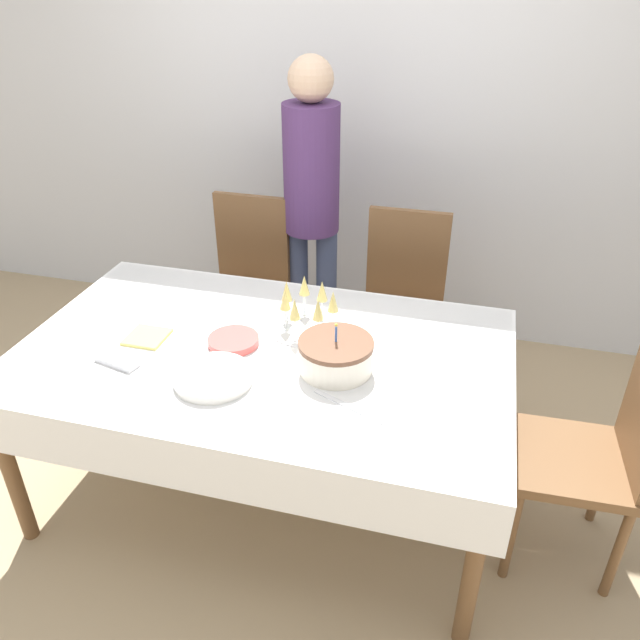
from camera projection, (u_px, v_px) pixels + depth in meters
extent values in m
plane|color=tan|center=(271.00, 489.00, 2.74)|extent=(12.00, 12.00, 0.00)
cube|color=silver|center=(355.00, 99.00, 3.36)|extent=(8.00, 0.05, 2.70)
cube|color=white|center=(263.00, 353.00, 2.37)|extent=(1.83, 1.09, 0.03)
cube|color=white|center=(264.00, 372.00, 2.42)|extent=(1.86, 1.12, 0.21)
cylinder|color=brown|center=(10.00, 470.00, 2.35)|extent=(0.06, 0.06, 0.70)
cylinder|color=brown|center=(473.00, 571.00, 1.97)|extent=(0.06, 0.06, 0.70)
cylinder|color=brown|center=(139.00, 338.00, 3.16)|extent=(0.06, 0.06, 0.70)
cylinder|color=brown|center=(485.00, 390.00, 2.77)|extent=(0.06, 0.06, 0.70)
cube|color=brown|center=(242.00, 303.00, 3.26)|extent=(0.42, 0.42, 0.04)
cube|color=brown|center=(252.00, 241.00, 3.29)|extent=(0.40, 0.04, 0.50)
cylinder|color=brown|center=(265.00, 364.00, 3.19)|extent=(0.04, 0.04, 0.43)
cylinder|color=brown|center=(200.00, 353.00, 3.28)|extent=(0.04, 0.04, 0.43)
cylinder|color=brown|center=(287.00, 329.00, 3.49)|extent=(0.04, 0.04, 0.43)
cylinder|color=brown|center=(227.00, 320.00, 3.57)|extent=(0.04, 0.04, 0.43)
cube|color=brown|center=(398.00, 323.00, 3.08)|extent=(0.42, 0.42, 0.04)
cube|color=brown|center=(407.00, 258.00, 3.10)|extent=(0.40, 0.04, 0.50)
cylinder|color=brown|center=(426.00, 389.00, 3.01)|extent=(0.04, 0.04, 0.43)
cylinder|color=brown|center=(354.00, 377.00, 3.09)|extent=(0.04, 0.04, 0.43)
cylinder|color=brown|center=(434.00, 349.00, 3.31)|extent=(0.04, 0.04, 0.43)
cylinder|color=brown|center=(367.00, 340.00, 3.39)|extent=(0.04, 0.04, 0.43)
cube|color=brown|center=(571.00, 460.00, 2.25)|extent=(0.44, 0.44, 0.04)
cylinder|color=brown|center=(511.00, 535.00, 2.25)|extent=(0.04, 0.04, 0.43)
cylinder|color=brown|center=(508.00, 466.00, 2.56)|extent=(0.04, 0.04, 0.43)
cylinder|color=brown|center=(617.00, 554.00, 2.18)|extent=(0.04, 0.04, 0.43)
cylinder|color=brown|center=(601.00, 480.00, 2.49)|extent=(0.04, 0.04, 0.43)
cylinder|color=silver|center=(336.00, 358.00, 2.23)|extent=(0.26, 0.26, 0.10)
cylinder|color=brown|center=(336.00, 344.00, 2.20)|extent=(0.27, 0.27, 0.02)
cylinder|color=#3F72D8|center=(336.00, 334.00, 2.18)|extent=(0.01, 0.01, 0.06)
sphere|color=#F9CC4C|center=(336.00, 325.00, 2.16)|extent=(0.01, 0.01, 0.01)
cylinder|color=silver|center=(306.00, 326.00, 2.51)|extent=(0.31, 0.31, 0.01)
cylinder|color=silver|center=(333.00, 330.00, 2.48)|extent=(0.05, 0.05, 0.00)
cylinder|color=silver|center=(333.00, 320.00, 2.45)|extent=(0.01, 0.01, 0.08)
cone|color=#E0CC72|center=(333.00, 301.00, 2.41)|extent=(0.04, 0.04, 0.08)
cylinder|color=silver|center=(322.00, 319.00, 2.55)|extent=(0.05, 0.05, 0.00)
cylinder|color=silver|center=(322.00, 309.00, 2.53)|extent=(0.01, 0.01, 0.08)
cone|color=#E0CC72|center=(322.00, 291.00, 2.48)|extent=(0.04, 0.04, 0.08)
cylinder|color=silver|center=(305.00, 312.00, 2.59)|extent=(0.05, 0.05, 0.00)
cylinder|color=silver|center=(305.00, 303.00, 2.57)|extent=(0.01, 0.01, 0.08)
cone|color=#E0CC72|center=(304.00, 285.00, 2.53)|extent=(0.04, 0.04, 0.08)
cylinder|color=silver|center=(287.00, 319.00, 2.55)|extent=(0.05, 0.05, 0.00)
cylinder|color=silver|center=(287.00, 309.00, 2.53)|extent=(0.01, 0.01, 0.08)
cone|color=#E0CC72|center=(287.00, 291.00, 2.48)|extent=(0.04, 0.04, 0.08)
cylinder|color=silver|center=(286.00, 328.00, 2.49)|extent=(0.05, 0.05, 0.00)
cylinder|color=silver|center=(286.00, 318.00, 2.47)|extent=(0.01, 0.01, 0.08)
cone|color=#E0CC72|center=(285.00, 299.00, 2.42)|extent=(0.04, 0.04, 0.08)
cylinder|color=silver|center=(295.00, 338.00, 2.42)|extent=(0.05, 0.05, 0.00)
cylinder|color=silver|center=(295.00, 328.00, 2.40)|extent=(0.01, 0.01, 0.08)
cone|color=#E0CC72|center=(295.00, 309.00, 2.36)|extent=(0.04, 0.04, 0.08)
cylinder|color=silver|center=(318.00, 338.00, 2.42)|extent=(0.05, 0.05, 0.00)
cylinder|color=silver|center=(318.00, 329.00, 2.40)|extent=(0.01, 0.01, 0.08)
cone|color=#E0CC72|center=(318.00, 309.00, 2.35)|extent=(0.04, 0.04, 0.08)
cylinder|color=silver|center=(214.00, 380.00, 2.19)|extent=(0.28, 0.28, 0.01)
cylinder|color=silver|center=(214.00, 379.00, 2.19)|extent=(0.28, 0.28, 0.01)
cylinder|color=silver|center=(213.00, 377.00, 2.18)|extent=(0.28, 0.28, 0.01)
cylinder|color=silver|center=(213.00, 376.00, 2.18)|extent=(0.28, 0.28, 0.01)
cylinder|color=silver|center=(213.00, 374.00, 2.18)|extent=(0.28, 0.28, 0.01)
cylinder|color=#CC4C47|center=(234.00, 343.00, 2.40)|extent=(0.20, 0.20, 0.01)
cylinder|color=#CC4C47|center=(234.00, 342.00, 2.40)|extent=(0.20, 0.20, 0.01)
cylinder|color=#CC4C47|center=(233.00, 340.00, 2.39)|extent=(0.20, 0.20, 0.01)
cylinder|color=#CC4C47|center=(233.00, 338.00, 2.39)|extent=(0.20, 0.20, 0.01)
cube|color=silver|center=(351.00, 407.00, 2.06)|extent=(0.28, 0.14, 0.00)
cube|color=silver|center=(117.00, 361.00, 2.28)|extent=(0.18, 0.10, 0.02)
cube|color=#E0D166|center=(147.00, 337.00, 2.43)|extent=(0.15, 0.15, 0.01)
cylinder|color=#3F4C72|center=(298.00, 295.00, 3.45)|extent=(0.11, 0.11, 0.80)
cylinder|color=#3F4C72|center=(326.00, 299.00, 3.41)|extent=(0.11, 0.11, 0.80)
cylinder|color=#4C2D60|center=(311.00, 169.00, 3.07)|extent=(0.28, 0.28, 0.63)
sphere|color=#D8B293|center=(311.00, 79.00, 2.85)|extent=(0.22, 0.22, 0.22)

